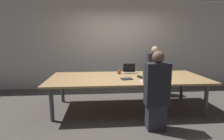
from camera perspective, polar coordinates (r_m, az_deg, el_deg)
name	(u,v)px	position (r m, az deg, el deg)	size (l,w,h in m)	color
ground_plane	(127,108)	(4.18, 4.87, -12.22)	(24.00, 24.00, 0.00)	#4C4742
curtain_wall	(118,45)	(5.66, 2.04, 8.22)	(12.00, 0.06, 2.80)	beige
conference_table	(127,79)	(3.97, 5.02, -3.03)	(3.48, 1.43, 0.74)	tan
laptop_near_midright	(150,79)	(3.54, 12.28, -2.88)	(0.33, 0.23, 0.23)	silver
person_near_midright	(157,92)	(3.14, 14.37, -7.13)	(0.40, 0.24, 1.39)	#2D2D38
laptop_far_center	(129,70)	(4.44, 5.71, -0.05)	(0.31, 0.23, 0.24)	gray
cup_far_center	(119,72)	(4.31, 2.33, -0.60)	(0.09, 0.09, 0.10)	brown
laptop_far_right	(157,69)	(4.69, 14.42, 0.23)	(0.32, 0.24, 0.24)	#B7B7BC
person_far_right	(154,71)	(5.16, 13.59, -0.41)	(0.40, 0.24, 1.38)	#2D2D38
cup_far_right	(166,70)	(4.76, 17.33, -0.07)	(0.08, 0.08, 0.09)	red
bottle_far_right	(149,69)	(4.47, 11.92, 0.27)	(0.07, 0.07, 0.24)	black
stapler	(140,77)	(3.90, 9.02, -2.22)	(0.09, 0.16, 0.05)	black
notebook	(127,79)	(3.74, 4.81, -2.87)	(0.26, 0.21, 0.02)	#232328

